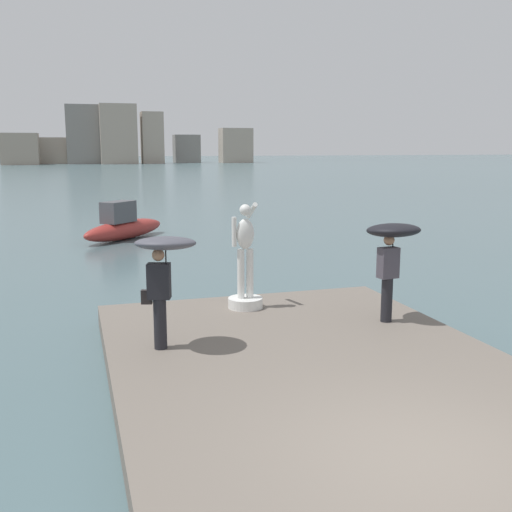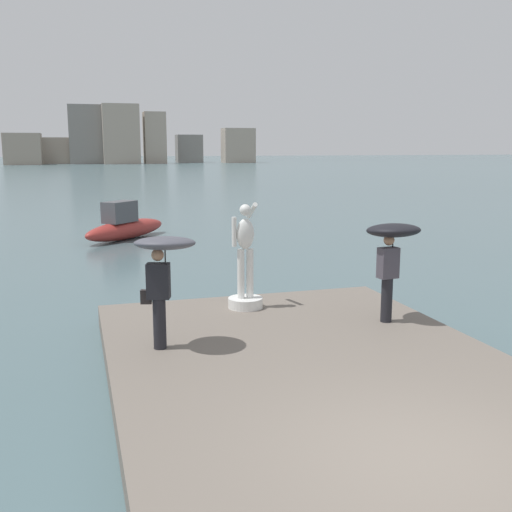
% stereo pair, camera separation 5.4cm
% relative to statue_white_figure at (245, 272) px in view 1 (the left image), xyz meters
% --- Properties ---
extents(ground_plane, '(400.00, 400.00, 0.00)m').
position_rel_statue_white_figure_xyz_m(ground_plane, '(0.18, 33.37, -1.19)').
color(ground_plane, '#4C666B').
extents(pier, '(6.40, 10.70, 0.40)m').
position_rel_statue_white_figure_xyz_m(pier, '(0.18, -4.29, -0.99)').
color(pier, '#70665B').
rests_on(pier, ground).
extents(statue_white_figure, '(0.74, 0.93, 2.25)m').
position_rel_statue_white_figure_xyz_m(statue_white_figure, '(0.00, 0.00, 0.00)').
color(statue_white_figure, white).
rests_on(statue_white_figure, pier).
extents(onlooker_left, '(1.29, 1.30, 1.97)m').
position_rel_statue_white_figure_xyz_m(onlooker_left, '(-2.03, -2.14, 0.74)').
color(onlooker_left, black).
rests_on(onlooker_left, pier).
extents(onlooker_right, '(1.14, 1.16, 1.97)m').
position_rel_statue_white_figure_xyz_m(onlooker_right, '(2.46, -1.77, 0.78)').
color(onlooker_right, black).
rests_on(onlooker_right, pier).
extents(boat_mid, '(4.04, 4.13, 1.60)m').
position_rel_statue_white_figure_xyz_m(boat_mid, '(-1.47, 13.29, -0.64)').
color(boat_mid, '#9E2D28').
rests_on(boat_mid, ground).
extents(distant_skyline, '(70.92, 12.15, 13.28)m').
position_rel_statue_white_figure_xyz_m(distant_skyline, '(-2.50, 128.61, 4.03)').
color(distant_skyline, gray).
rests_on(distant_skyline, ground).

